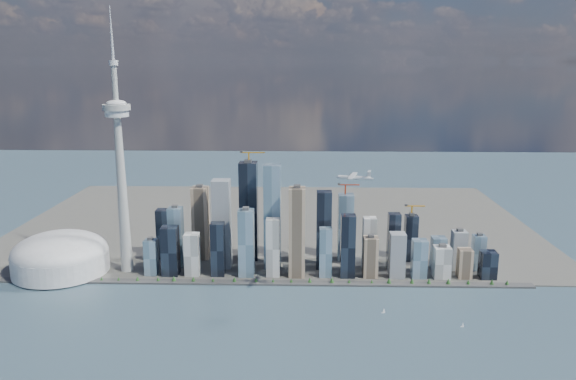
{
  "coord_description": "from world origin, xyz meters",
  "views": [
    {
      "loc": [
        81.3,
        -827.86,
        445.22
      ],
      "look_at": [
        50.7,
        260.0,
        195.96
      ],
      "focal_mm": 35.0,
      "sensor_mm": 36.0,
      "label": 1
    }
  ],
  "objects_px": {
    "airplane": "(355,177)",
    "dome_stadium": "(60,255)",
    "sailboat_west": "(384,311)",
    "sailboat_east": "(463,325)",
    "needle_tower": "(120,165)"
  },
  "relations": [
    {
      "from": "needle_tower",
      "to": "airplane",
      "type": "relative_size",
      "value": 8.31
    },
    {
      "from": "sailboat_west",
      "to": "sailboat_east",
      "type": "height_order",
      "value": "sailboat_west"
    },
    {
      "from": "sailboat_west",
      "to": "sailboat_east",
      "type": "distance_m",
      "value": 138.19
    },
    {
      "from": "airplane",
      "to": "sailboat_west",
      "type": "bearing_deg",
      "value": 5.9
    },
    {
      "from": "dome_stadium",
      "to": "sailboat_east",
      "type": "xyz_separation_m",
      "value": [
        796.71,
        -232.4,
        -36.53
      ]
    },
    {
      "from": "airplane",
      "to": "sailboat_west",
      "type": "height_order",
      "value": "airplane"
    },
    {
      "from": "sailboat_west",
      "to": "sailboat_east",
      "type": "relative_size",
      "value": 1.12
    },
    {
      "from": "dome_stadium",
      "to": "sailboat_west",
      "type": "distance_m",
      "value": 693.49
    },
    {
      "from": "dome_stadium",
      "to": "sailboat_east",
      "type": "height_order",
      "value": "dome_stadium"
    },
    {
      "from": "sailboat_west",
      "to": "sailboat_east",
      "type": "bearing_deg",
      "value": -34.73
    },
    {
      "from": "dome_stadium",
      "to": "sailboat_west",
      "type": "xyz_separation_m",
      "value": [
        668.57,
        -180.66,
        -36.19
      ]
    },
    {
      "from": "needle_tower",
      "to": "airplane",
      "type": "bearing_deg",
      "value": -21.26
    },
    {
      "from": "airplane",
      "to": "sailboat_east",
      "type": "xyz_separation_m",
      "value": [
        186.63,
        -59.47,
        -246.93
      ]
    },
    {
      "from": "needle_tower",
      "to": "airplane",
      "type": "height_order",
      "value": "needle_tower"
    },
    {
      "from": "airplane",
      "to": "dome_stadium",
      "type": "bearing_deg",
      "value": 177.6
    }
  ]
}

